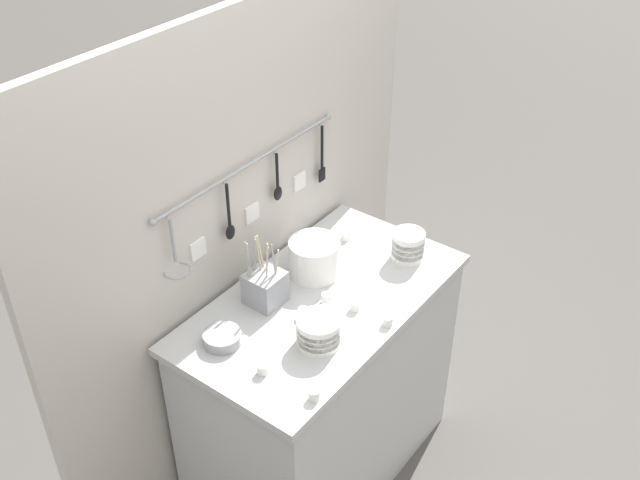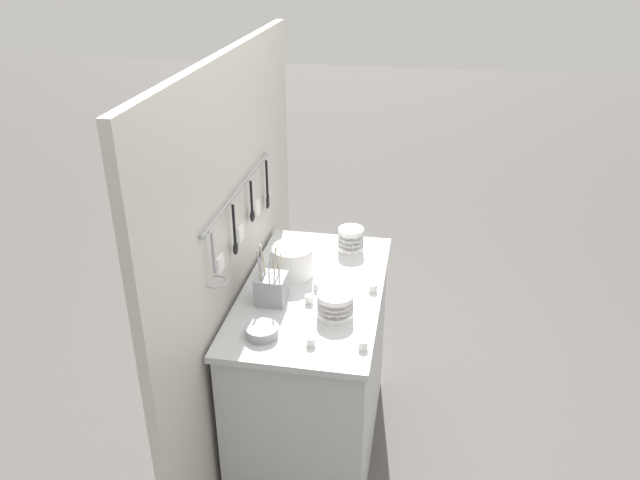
% 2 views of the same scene
% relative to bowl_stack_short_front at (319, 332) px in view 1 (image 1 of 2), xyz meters
% --- Properties ---
extents(ground_plane, '(20.00, 20.00, 0.00)m').
position_rel_bowl_stack_short_front_xyz_m(ground_plane, '(0.20, 0.13, -1.01)').
color(ground_plane, '#514F4C').
extents(counter, '(1.15, 0.63, 0.96)m').
position_rel_bowl_stack_short_front_xyz_m(counter, '(0.20, 0.13, -0.53)').
color(counter, '#B7BABC').
rests_on(counter, ground).
extents(back_wall, '(1.95, 0.11, 2.00)m').
position_rel_bowl_stack_short_front_xyz_m(back_wall, '(0.20, 0.49, -0.01)').
color(back_wall, '#BCB7AD').
rests_on(back_wall, ground).
extents(bowl_stack_short_front, '(0.15, 0.15, 0.11)m').
position_rel_bowl_stack_short_front_xyz_m(bowl_stack_short_front, '(0.00, 0.00, 0.00)').
color(bowl_stack_short_front, white).
rests_on(bowl_stack_short_front, counter).
extents(bowl_stack_back_corner, '(0.13, 0.13, 0.12)m').
position_rel_bowl_stack_short_front_xyz_m(bowl_stack_back_corner, '(0.61, 0.01, 0.01)').
color(bowl_stack_back_corner, white).
rests_on(bowl_stack_back_corner, counter).
extents(plate_stack, '(0.20, 0.20, 0.15)m').
position_rel_bowl_stack_short_front_xyz_m(plate_stack, '(0.31, 0.25, 0.02)').
color(plate_stack, white).
rests_on(plate_stack, counter).
extents(steel_mixing_bowl, '(0.13, 0.13, 0.04)m').
position_rel_bowl_stack_short_front_xyz_m(steel_mixing_bowl, '(-0.20, 0.27, -0.03)').
color(steel_mixing_bowl, '#93969E').
rests_on(steel_mixing_bowl, counter).
extents(cutlery_caddy, '(0.13, 0.13, 0.28)m').
position_rel_bowl_stack_short_front_xyz_m(cutlery_caddy, '(0.06, 0.29, 0.01)').
color(cutlery_caddy, '#93969E').
rests_on(cutlery_caddy, counter).
extents(cup_edge_far, '(0.04, 0.04, 0.04)m').
position_rel_bowl_stack_short_front_xyz_m(cup_edge_far, '(0.23, -0.14, -0.04)').
color(cup_edge_far, white).
rests_on(cup_edge_far, counter).
extents(cup_edge_near, '(0.04, 0.04, 0.04)m').
position_rel_bowl_stack_short_front_xyz_m(cup_edge_near, '(-0.22, 0.06, -0.04)').
color(cup_edge_near, white).
rests_on(cup_edge_near, counter).
extents(cup_by_caddy, '(0.04, 0.04, 0.04)m').
position_rel_bowl_stack_short_front_xyz_m(cup_by_caddy, '(0.57, 0.29, -0.04)').
color(cup_by_caddy, white).
rests_on(cup_by_caddy, counter).
extents(cup_mid_row, '(0.04, 0.04, 0.04)m').
position_rel_bowl_stack_short_front_xyz_m(cup_mid_row, '(0.22, 0.00, -0.04)').
color(cup_mid_row, white).
rests_on(cup_mid_row, counter).
extents(cup_back_left, '(0.04, 0.04, 0.04)m').
position_rel_bowl_stack_short_front_xyz_m(cup_back_left, '(0.08, 0.13, -0.04)').
color(cup_back_left, white).
rests_on(cup_back_left, counter).
extents(cup_beside_plates, '(0.04, 0.04, 0.04)m').
position_rel_bowl_stack_short_front_xyz_m(cup_beside_plates, '(0.19, 0.11, -0.04)').
color(cup_beside_plates, white).
rests_on(cup_beside_plates, counter).
extents(cup_back_right, '(0.04, 0.04, 0.04)m').
position_rel_bowl_stack_short_front_xyz_m(cup_back_right, '(0.13, 0.07, -0.04)').
color(cup_back_right, white).
rests_on(cup_back_right, counter).
extents(cup_centre, '(0.04, 0.04, 0.04)m').
position_rel_bowl_stack_short_front_xyz_m(cup_centre, '(-0.21, -0.14, -0.04)').
color(cup_centre, white).
rests_on(cup_centre, counter).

